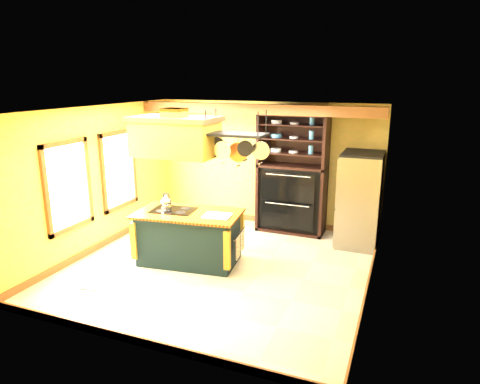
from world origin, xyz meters
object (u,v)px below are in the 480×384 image
Objects in this scene: kitchen_island at (189,237)px; range_hood at (175,135)px; pot_rack at (237,141)px; refrigerator at (359,202)px; hutch at (292,187)px.

kitchen_island is 1.30× the size of range_hood.
pot_rack is at bearing 0.57° from range_hood.
kitchen_island is 3.33m from refrigerator.
pot_rack reaches higher than kitchen_island.
refrigerator is at bearing 47.43° from pot_rack.
kitchen_island is 0.76× the size of hutch.
pot_rack reaches higher than refrigerator.
hutch is at bearing 57.18° from range_hood.
range_hood reaches higher than kitchen_island.
range_hood is 3.73m from refrigerator.
refrigerator is (2.88, 1.94, -1.38)m from range_hood.
refrigerator is at bearing 34.00° from range_hood.
range_hood is 2.99m from hutch.
refrigerator is (2.68, 1.94, 0.40)m from kitchen_island.
range_hood is (-0.20, -0.00, 1.78)m from kitchen_island.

